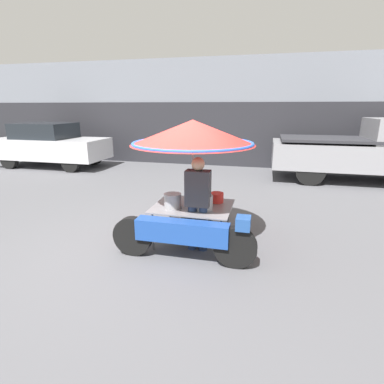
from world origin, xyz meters
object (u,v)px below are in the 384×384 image
(vendor_person, at_px, (198,200))
(pickup_truck, at_px, (373,151))
(vendor_motorcycle_cart, at_px, (192,149))
(parked_car, at_px, (50,145))

(vendor_person, distance_m, pickup_truck, 6.95)
(vendor_person, bearing_deg, vendor_motorcycle_cart, 127.54)
(vendor_motorcycle_cart, distance_m, vendor_person, 0.80)
(vendor_motorcycle_cart, height_order, pickup_truck, vendor_motorcycle_cart)
(pickup_truck, bearing_deg, parked_car, -179.08)
(parked_car, height_order, pickup_truck, pickup_truck)
(vendor_person, height_order, parked_car, parked_car)
(vendor_person, height_order, pickup_truck, pickup_truck)
(pickup_truck, bearing_deg, vendor_motorcycle_cart, -127.69)
(vendor_person, distance_m, parked_car, 8.90)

